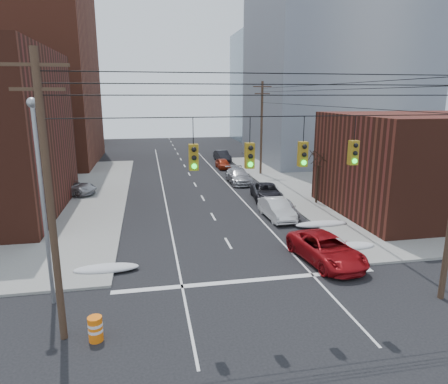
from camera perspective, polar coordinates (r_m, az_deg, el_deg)
name	(u,v)px	position (r m, az deg, el deg)	size (l,w,h in m)	color
ground	(294,359)	(16.02, 9.93, -22.49)	(160.00, 160.00, 0.00)	black
sidewalk_ne	(434,180)	(51.26, 27.85, 1.56)	(40.00, 40.00, 0.15)	gray
building_brick_far	(37,113)	(88.62, -25.11, 10.17)	(22.00, 18.00, 12.00)	#4A2116
building_office	(333,73)	(62.22, 15.32, 16.02)	(22.00, 20.00, 25.00)	gray
building_glass	(285,88)	(86.98, 8.77, 14.53)	(20.00, 18.00, 22.00)	gray
building_storefront	(436,164)	(36.59, 28.08, 3.55)	(16.00, 12.00, 8.00)	#4A2116
utility_pole_left	(49,197)	(15.85, -23.68, -0.69)	(2.20, 0.28, 11.00)	#473323
utility_pole_far	(262,127)	(48.06, 5.38, 9.26)	(2.20, 0.28, 11.00)	#473323
traffic_signals	(277,153)	(15.95, 7.53, 5.51)	(17.00, 0.42, 2.02)	black
street_light	(41,187)	(18.98, -24.65, 0.67)	(0.44, 0.44, 9.32)	gray
bare_tree	(317,179)	(35.85, 13.18, 1.89)	(2.09, 2.20, 4.93)	black
snow_nw	(106,268)	(23.06, -16.45, -10.42)	(3.50, 1.08, 0.42)	silver
snow_ne	(352,246)	(26.43, 17.80, -7.38)	(3.00, 1.08, 0.42)	silver
snow_east_far	(321,224)	(30.21, 13.76, -4.47)	(4.00, 1.08, 0.42)	silver
red_pickup	(326,249)	(23.91, 14.40, -7.91)	(2.61, 5.66, 1.57)	maroon
parked_car_a	(285,207)	(32.42, 8.65, -2.17)	(1.54, 3.83, 1.31)	#B2B2B7
parked_car_b	(277,209)	(31.42, 7.53, -2.41)	(1.64, 4.71, 1.55)	silver
parked_car_c	(266,192)	(37.04, 6.08, 0.02)	(2.42, 5.25, 1.46)	black
parked_car_d	(239,176)	(43.83, 2.10, 2.29)	(2.21, 5.43, 1.58)	#ACABB0
parked_car_e	(223,164)	(52.69, -0.15, 4.08)	(1.54, 3.84, 1.31)	maroon
parked_car_f	(222,156)	(58.78, -0.26, 5.19)	(1.63, 4.67, 1.54)	black
lot_car_a	(39,192)	(39.73, -24.94, 0.02)	(1.62, 4.65, 1.53)	silver
lot_car_b	(69,187)	(40.82, -21.31, 0.64)	(2.40, 5.21, 1.45)	#A5A5AA
lot_car_c	(11,203)	(37.05, -28.11, -1.34)	(1.96, 4.83, 1.40)	black
construction_barrel	(95,329)	(17.23, -17.89, -18.07)	(0.58, 0.58, 1.01)	orange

